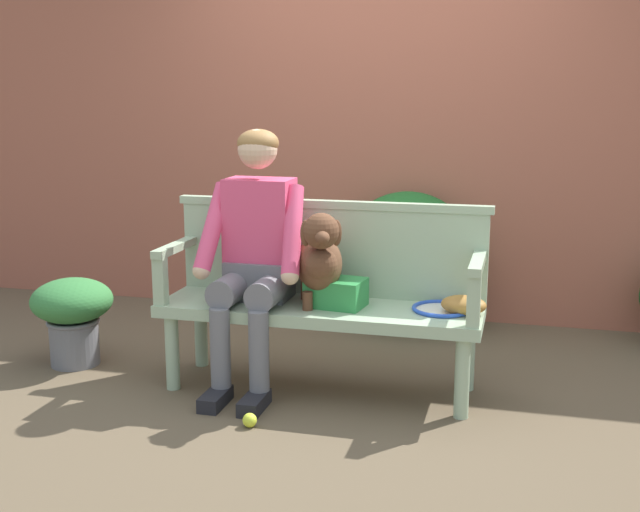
{
  "coord_description": "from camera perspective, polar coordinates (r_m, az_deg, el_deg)",
  "views": [
    {
      "loc": [
        0.98,
        -3.74,
        1.5
      ],
      "look_at": [
        0.0,
        0.0,
        0.7
      ],
      "focal_mm": 44.55,
      "sensor_mm": 36.0,
      "label": 1
    }
  ],
  "objects": [
    {
      "name": "tennis_racket",
      "position": [
        3.96,
        8.84,
        -3.67
      ],
      "size": [
        0.35,
        0.58,
        0.03
      ],
      "color": "blue",
      "rests_on": "garden_bench"
    },
    {
      "name": "bench_backrest",
      "position": [
        4.15,
        0.75,
        0.64
      ],
      "size": [
        1.67,
        0.06,
        0.5
      ],
      "color": "#9EB793",
      "rests_on": "garden_bench"
    },
    {
      "name": "ground_plane",
      "position": [
        4.15,
        0.0,
        -9.52
      ],
      "size": [
        40.0,
        40.0,
        0.0
      ],
      "primitive_type": "plane",
      "color": "brown"
    },
    {
      "name": "person_seated",
      "position": [
        4.03,
        -4.68,
        0.53
      ],
      "size": [
        0.56,
        0.65,
        1.32
      ],
      "color": "black",
      "rests_on": "ground"
    },
    {
      "name": "baseball_glove",
      "position": [
        3.89,
        10.28,
        -3.47
      ],
      "size": [
        0.24,
        0.19,
        0.09
      ],
      "primitive_type": "ellipsoid",
      "rotation": [
        0.0,
        0.0,
        -0.11
      ],
      "color": "#9E6B2D",
      "rests_on": "garden_bench"
    },
    {
      "name": "potted_plant",
      "position": [
        4.62,
        -17.35,
        -3.87
      ],
      "size": [
        0.45,
        0.45,
        0.49
      ],
      "color": "slate",
      "rests_on": "ground"
    },
    {
      "name": "bench_armrest_right_end",
      "position": [
        3.76,
        11.15,
        -1.6
      ],
      "size": [
        0.06,
        0.49,
        0.28
      ],
      "color": "#9EB793",
      "rests_on": "garden_bench"
    },
    {
      "name": "garden_bench",
      "position": [
        4.02,
        0.0,
        -4.34
      ],
      "size": [
        1.63,
        0.49,
        0.45
      ],
      "color": "#9EB793",
      "rests_on": "ground"
    },
    {
      "name": "brick_garden_fence",
      "position": [
        5.45,
        4.31,
        7.64
      ],
      "size": [
        8.0,
        0.3,
        2.23
      ],
      "primitive_type": "cube",
      "color": "#9E5642",
      "rests_on": "ground"
    },
    {
      "name": "dog_on_bench",
      "position": [
        3.91,
        -0.02,
        -0.18
      ],
      "size": [
        0.33,
        0.49,
        0.49
      ],
      "color": "brown",
      "rests_on": "garden_bench"
    },
    {
      "name": "hedge_bush_mid_left",
      "position": [
        5.15,
        6.29,
        -0.24
      ],
      "size": [
        0.88,
        0.7,
        0.88
      ],
      "primitive_type": "ellipsoid",
      "color": "#1E5B23",
      "rests_on": "ground"
    },
    {
      "name": "tennis_ball",
      "position": [
        3.71,
        -5.07,
        -11.67
      ],
      "size": [
        0.07,
        0.07,
        0.07
      ],
      "primitive_type": "sphere",
      "color": "#CCDB33",
      "rests_on": "ground"
    },
    {
      "name": "bench_armrest_left_end",
      "position": [
        4.14,
        -10.72,
        -0.35
      ],
      "size": [
        0.06,
        0.49,
        0.28
      ],
      "color": "#9EB793",
      "rests_on": "garden_bench"
    },
    {
      "name": "sports_bag",
      "position": [
        3.96,
        1.16,
        -2.64
      ],
      "size": [
        0.3,
        0.24,
        0.14
      ],
      "primitive_type": "cube",
      "rotation": [
        0.0,
        0.0,
        -0.13
      ],
      "color": "#2D8E42",
      "rests_on": "garden_bench"
    }
  ]
}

